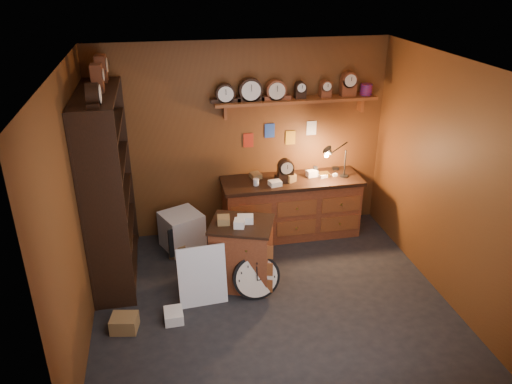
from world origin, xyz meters
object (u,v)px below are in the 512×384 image
Objects in this scene: shelving_unit at (105,180)px; workbench at (291,204)px; low_cabinet at (242,251)px; big_round_clock at (256,277)px.

shelving_unit reaches higher than workbench.
shelving_unit is 2.83× the size of low_cabinet.
shelving_unit reaches higher than low_cabinet.
workbench is 1.60m from big_round_clock.
low_cabinet is 0.37m from big_round_clock.
big_round_clock is (-0.78, -1.38, -0.20)m from workbench.
shelving_unit is 2.59m from workbench.
low_cabinet reaches higher than big_round_clock.
low_cabinet is at bearing -129.86° from workbench.
shelving_unit is at bearing -168.46° from workbench.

